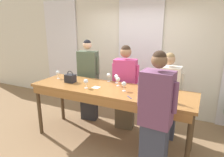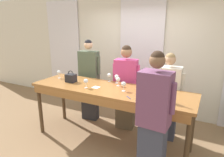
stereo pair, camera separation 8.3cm
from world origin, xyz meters
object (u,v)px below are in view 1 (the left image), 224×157
at_px(wine_glass_front_right, 86,81).
at_px(wine_bottle, 170,94).
at_px(wine_glass_center_mid, 116,77).
at_px(handbag, 70,78).
at_px(tasting_bar, 109,94).
at_px(wine_glass_center_left, 58,73).
at_px(wine_glass_center_right, 109,75).
at_px(host_pouring, 155,121).
at_px(wine_glass_back_left, 124,84).
at_px(guest_pink_top, 125,87).
at_px(guest_cream_sweater, 167,97).
at_px(wine_glass_front_mid, 118,80).
at_px(wine_glass_back_mid, 148,83).
at_px(wine_glass_front_left, 164,89).
at_px(guest_olive_jacket, 88,80).

bearing_deg(wine_glass_front_right, wine_bottle, -0.62).
bearing_deg(wine_glass_center_mid, wine_glass_front_right, -124.93).
xyz_separation_m(handbag, wine_glass_center_mid, (0.80, 0.33, 0.04)).
distance_m(handbag, wine_glass_front_right, 0.49).
xyz_separation_m(tasting_bar, wine_glass_center_left, (-1.22, 0.13, 0.22)).
bearing_deg(tasting_bar, wine_glass_center_mid, 93.80).
height_order(wine_bottle, wine_glass_front_right, wine_bottle).
xyz_separation_m(wine_glass_center_right, host_pouring, (1.15, -0.98, -0.23)).
relative_size(wine_glass_back_left, guest_pink_top, 0.09).
distance_m(wine_glass_center_left, guest_pink_top, 1.38).
xyz_separation_m(wine_bottle, guest_cream_sweater, (-0.17, 0.80, -0.34)).
relative_size(wine_glass_front_mid, wine_glass_center_left, 1.00).
xyz_separation_m(wine_glass_center_mid, wine_glass_center_right, (-0.17, 0.03, 0.00)).
height_order(wine_glass_center_right, host_pouring, host_pouring).
bearing_deg(wine_glass_back_left, wine_glass_back_mid, 37.90).
bearing_deg(guest_cream_sweater, wine_glass_center_left, -166.39).
height_order(tasting_bar, guest_pink_top, guest_pink_top).
bearing_deg(handbag, tasting_bar, -1.28).
relative_size(wine_glass_center_left, wine_glass_center_right, 1.00).
bearing_deg(wine_glass_front_right, wine_glass_front_left, 7.94).
xyz_separation_m(tasting_bar, wine_glass_front_left, (0.92, 0.03, 0.22)).
xyz_separation_m(tasting_bar, host_pouring, (0.95, -0.60, -0.01)).
height_order(wine_bottle, wine_glass_center_left, wine_bottle).
xyz_separation_m(handbag, wine_glass_back_left, (1.10, -0.03, 0.04)).
height_order(handbag, wine_glass_center_right, handbag).
height_order(tasting_bar, wine_glass_center_mid, wine_glass_center_mid).
relative_size(wine_bottle, guest_olive_jacket, 0.18).
xyz_separation_m(wine_glass_front_mid, guest_cream_sweater, (0.79, 0.43, -0.34)).
height_order(wine_glass_front_mid, wine_glass_back_left, same).
bearing_deg(wine_glass_back_left, wine_glass_front_right, -167.55).
distance_m(guest_olive_jacket, host_pouring, 2.16).
relative_size(wine_glass_center_mid, host_pouring, 0.09).
height_order(handbag, guest_olive_jacket, guest_olive_jacket).
bearing_deg(wine_glass_center_left, wine_glass_center_right, 13.77).
height_order(wine_glass_front_mid, wine_glass_front_right, same).
bearing_deg(handbag, wine_glass_back_mid, 9.11).
height_order(wine_glass_front_mid, host_pouring, host_pouring).
bearing_deg(host_pouring, wine_glass_front_mid, 137.60).
xyz_separation_m(wine_glass_center_left, wine_glass_center_right, (1.02, 0.25, 0.00)).
bearing_deg(wine_glass_center_mid, wine_glass_front_left, -18.56).
bearing_deg(wine_glass_front_right, wine_glass_front_mid, 38.46).
height_order(wine_glass_front_left, wine_glass_back_mid, same).
xyz_separation_m(guest_pink_top, guest_cream_sweater, (0.82, -0.00, -0.06)).
bearing_deg(handbag, wine_glass_center_right, 29.65).
height_order(wine_glass_front_mid, guest_pink_top, guest_pink_top).
distance_m(wine_bottle, handbag, 1.87).
relative_size(wine_bottle, wine_glass_front_right, 2.00).
height_order(wine_bottle, wine_glass_center_right, wine_bottle).
bearing_deg(handbag, wine_glass_front_left, 0.38).
xyz_separation_m(wine_glass_front_left, wine_glass_center_right, (-1.12, 0.35, 0.00)).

